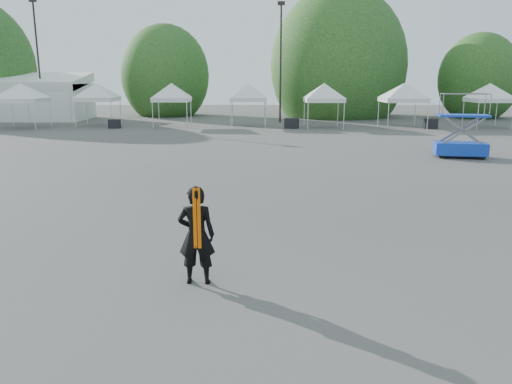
{
  "coord_description": "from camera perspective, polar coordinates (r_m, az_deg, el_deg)",
  "views": [
    {
      "loc": [
        0.56,
        -10.98,
        3.73
      ],
      "look_at": [
        0.65,
        -0.39,
        1.3
      ],
      "focal_mm": 35.0,
      "sensor_mm": 36.0,
      "label": 1
    }
  ],
  "objects": [
    {
      "name": "tree_mid_e",
      "position": [
        50.7,
        9.35,
        14.02
      ],
      "size": [
        5.12,
        5.12,
        7.79
      ],
      "color": "#382314",
      "rests_on": "ground"
    },
    {
      "name": "marquee",
      "position": [
        51.25,
        -27.03,
        9.58
      ],
      "size": [
        15.0,
        6.25,
        4.23
      ],
      "color": "white",
      "rests_on": "ground"
    },
    {
      "name": "tent_c",
      "position": [
        41.75,
        -17.74,
        11.41
      ],
      "size": [
        4.2,
        4.2,
        3.88
      ],
      "color": "silver",
      "rests_on": "ground"
    },
    {
      "name": "crate_east",
      "position": [
        39.86,
        19.34,
        7.38
      ],
      "size": [
        1.08,
        0.91,
        0.74
      ],
      "primitive_type": "cube",
      "rotation": [
        0.0,
        0.0,
        -0.19
      ],
      "color": "black",
      "rests_on": "ground"
    },
    {
      "name": "tent_e",
      "position": [
        39.38,
        -0.89,
        11.95
      ],
      "size": [
        3.97,
        3.97,
        3.88
      ],
      "color": "silver",
      "rests_on": "ground"
    },
    {
      "name": "tent_b",
      "position": [
        41.83,
        -25.34,
        10.8
      ],
      "size": [
        4.46,
        4.46,
        3.88
      ],
      "color": "silver",
      "rests_on": "ground"
    },
    {
      "name": "light_pole_west",
      "position": [
        48.7,
        -23.68,
        14.29
      ],
      "size": [
        0.6,
        0.25,
        10.3
      ],
      "color": "black",
      "rests_on": "ground"
    },
    {
      "name": "tent_g",
      "position": [
        39.92,
        16.56,
        11.45
      ],
      "size": [
        4.41,
        4.41,
        3.88
      ],
      "color": "silver",
      "rests_on": "ground"
    },
    {
      "name": "ground",
      "position": [
        11.61,
        -3.25,
        -5.83
      ],
      "size": [
        120.0,
        120.0,
        0.0
      ],
      "primitive_type": "plane",
      "color": "#474442",
      "rests_on": "ground"
    },
    {
      "name": "tree_mid_w",
      "position": [
        51.7,
        -10.31,
        12.95
      ],
      "size": [
        4.16,
        4.16,
        6.33
      ],
      "color": "#382314",
      "rests_on": "ground"
    },
    {
      "name": "tent_f",
      "position": [
        38.66,
        7.81,
        11.82
      ],
      "size": [
        4.04,
        4.04,
        3.88
      ],
      "color": "silver",
      "rests_on": "ground"
    },
    {
      "name": "man",
      "position": [
        9.2,
        -6.82,
        -4.91
      ],
      "size": [
        0.68,
        0.46,
        1.85
      ],
      "rotation": [
        0.0,
        0.0,
        3.12
      ],
      "color": "black",
      "rests_on": "ground"
    },
    {
      "name": "scissor_lift",
      "position": [
        25.65,
        22.52,
        7.02
      ],
      "size": [
        2.53,
        1.62,
        3.02
      ],
      "rotation": [
        0.0,
        0.0,
        -0.2
      ],
      "color": "#0D37A9",
      "rests_on": "ground"
    },
    {
      "name": "tent_h",
      "position": [
        42.11,
        25.19,
        10.82
      ],
      "size": [
        3.98,
        3.98,
        3.88
      ],
      "color": "silver",
      "rests_on": "ground"
    },
    {
      "name": "crate_mid",
      "position": [
        37.94,
        4.09,
        7.84
      ],
      "size": [
        1.15,
        1.0,
        0.76
      ],
      "primitive_type": "cube",
      "rotation": [
        0.0,
        0.0,
        -0.29
      ],
      "color": "black",
      "rests_on": "ground"
    },
    {
      "name": "tree_far_e",
      "position": [
        52.56,
        24.1,
        11.73
      ],
      "size": [
        3.84,
        3.84,
        5.84
      ],
      "color": "#382314",
      "rests_on": "ground"
    },
    {
      "name": "crate_west",
      "position": [
        39.45,
        -15.86,
        7.5
      ],
      "size": [
        0.87,
        0.7,
        0.66
      ],
      "primitive_type": "cube",
      "rotation": [
        0.0,
        0.0,
        0.05
      ],
      "color": "black",
      "rests_on": "ground"
    },
    {
      "name": "tent_d",
      "position": [
        39.58,
        -9.64,
        11.78
      ],
      "size": [
        3.92,
        3.92,
        3.88
      ],
      "color": "silver",
      "rests_on": "ground"
    },
    {
      "name": "light_pole_east",
      "position": [
        43.09,
        2.84,
        15.29
      ],
      "size": [
        0.6,
        0.25,
        9.8
      ],
      "color": "black",
      "rests_on": "ground"
    }
  ]
}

